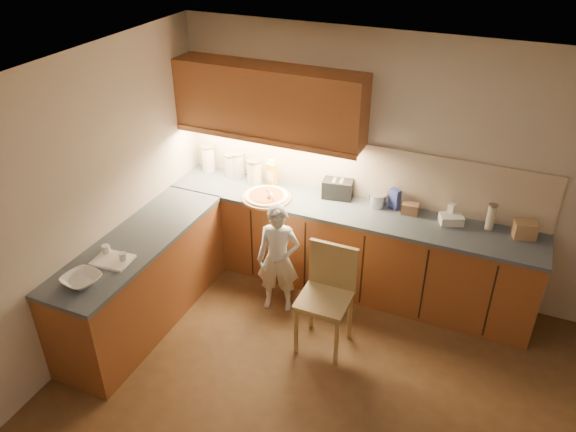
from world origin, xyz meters
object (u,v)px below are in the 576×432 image
at_px(child, 278,259).
at_px(wooden_chair, 328,290).
at_px(oil_jug, 271,174).
at_px(toaster, 338,189).
at_px(pizza_on_board, 267,197).

distance_m(child, wooden_chair, 0.66).
bearing_deg(oil_jug, child, -61.16).
bearing_deg(toaster, oil_jug, 173.01).
bearing_deg(child, toaster, 53.62).
xyz_separation_m(pizza_on_board, wooden_chair, (0.95, -0.75, -0.37)).
bearing_deg(oil_jug, pizza_on_board, -74.73).
xyz_separation_m(pizza_on_board, toaster, (0.65, 0.31, 0.07)).
bearing_deg(toaster, pizza_on_board, -163.19).
distance_m(oil_jug, toaster, 0.73).
height_order(child, toaster, child).
height_order(pizza_on_board, wooden_chair, pizza_on_board).
bearing_deg(wooden_chair, oil_jug, 134.61).
bearing_deg(toaster, wooden_chair, -83.21).
relative_size(wooden_chair, toaster, 3.08).
bearing_deg(child, wooden_chair, -39.04).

